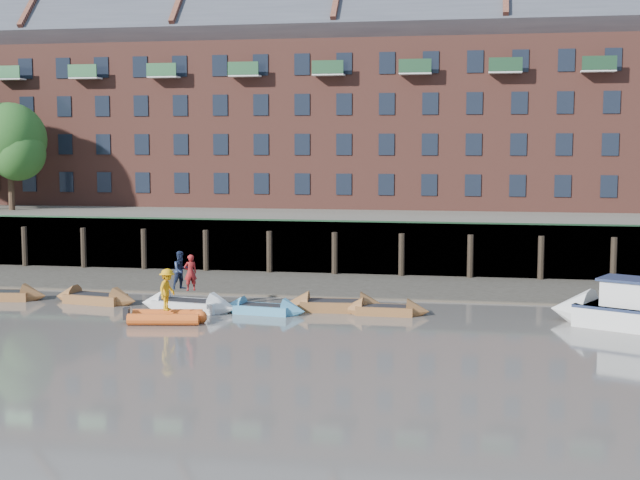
% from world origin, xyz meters
% --- Properties ---
extents(ground, '(220.00, 220.00, 0.00)m').
position_xyz_m(ground, '(0.00, 0.00, 0.00)').
color(ground, '#605B54').
rests_on(ground, ground).
extents(foreshore, '(110.00, 8.00, 0.50)m').
position_xyz_m(foreshore, '(0.00, 18.00, 0.00)').
color(foreshore, '#3D382F').
rests_on(foreshore, ground).
extents(mud_band, '(110.00, 1.60, 0.10)m').
position_xyz_m(mud_band, '(0.00, 14.60, 0.00)').
color(mud_band, '#4C4336').
rests_on(mud_band, ground).
extents(river_wall, '(110.00, 1.23, 3.30)m').
position_xyz_m(river_wall, '(-0.00, 22.38, 1.59)').
color(river_wall, '#2D2A26').
rests_on(river_wall, ground).
extents(bank_terrace, '(110.00, 28.00, 3.20)m').
position_xyz_m(bank_terrace, '(0.00, 36.00, 1.60)').
color(bank_terrace, '#5E594D').
rests_on(bank_terrace, ground).
extents(apartment_terrace, '(80.60, 15.56, 20.98)m').
position_xyz_m(apartment_terrace, '(-0.00, 36.99, 12.82)').
color(apartment_terrace, brown).
rests_on(apartment_terrace, bank_terrace).
extents(rowboat_1, '(4.59, 1.85, 1.29)m').
position_xyz_m(rowboat_1, '(-13.19, 10.57, 0.23)').
color(rowboat_1, brown).
rests_on(rowboat_1, ground).
extents(rowboat_2, '(4.71, 2.03, 1.32)m').
position_xyz_m(rowboat_2, '(-8.18, 10.51, 0.23)').
color(rowboat_2, brown).
rests_on(rowboat_2, ground).
extents(rowboat_3, '(5.16, 2.24, 1.45)m').
position_xyz_m(rowboat_3, '(-3.01, 9.42, 0.26)').
color(rowboat_3, silver).
rests_on(rowboat_3, ground).
extents(rowboat_4, '(4.20, 1.71, 1.18)m').
position_xyz_m(rowboat_4, '(0.67, 9.34, 0.21)').
color(rowboat_4, teal).
rests_on(rowboat_4, ground).
extents(rowboat_5, '(4.99, 1.83, 1.42)m').
position_xyz_m(rowboat_5, '(3.81, 10.60, 0.25)').
color(rowboat_5, brown).
rests_on(rowboat_5, ground).
extents(rowboat_6, '(4.10, 1.22, 1.19)m').
position_xyz_m(rowboat_6, '(6.25, 10.12, 0.21)').
color(rowboat_6, brown).
rests_on(rowboat_6, ground).
extents(rib_tender, '(3.49, 2.08, 0.59)m').
position_xyz_m(rib_tender, '(-2.94, 6.53, 0.26)').
color(rib_tender, '#E0571B').
rests_on(rib_tender, ground).
extents(motor_launch, '(6.96, 4.92, 2.76)m').
position_xyz_m(motor_launch, '(16.33, 9.16, 0.70)').
color(motor_launch, silver).
rests_on(motor_launch, ground).
extents(person_rower_a, '(0.75, 0.70, 1.71)m').
position_xyz_m(person_rower_a, '(-2.86, 9.36, 1.83)').
color(person_rower_a, maroon).
rests_on(person_rower_a, rowboat_3).
extents(person_rower_b, '(1.10, 1.12, 1.82)m').
position_xyz_m(person_rower_b, '(-3.42, 9.67, 1.89)').
color(person_rower_b, '#19233F').
rests_on(person_rower_b, rowboat_3).
extents(person_rib_crew, '(0.80, 1.25, 1.85)m').
position_xyz_m(person_rib_crew, '(-3.00, 6.59, 1.47)').
color(person_rib_crew, orange).
rests_on(person_rib_crew, rib_tender).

